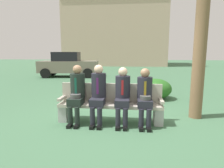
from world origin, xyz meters
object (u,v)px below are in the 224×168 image
object	(u,v)px
seated_man_rightmost	(145,94)
shrub_near_bench	(155,89)
park_bench	(110,103)
building_backdrop	(116,32)
seated_man_centerleft	(98,91)
parked_car_near	(68,65)
seated_man_leftmost	(77,91)
seated_man_centerright	(123,93)

from	to	relation	value
seated_man_rightmost	shrub_near_bench	size ratio (longest dim) A/B	1.12
park_bench	building_backdrop	xyz separation A→B (m)	(-1.79, 22.55, 4.07)
seated_man_centerleft	building_backdrop	world-z (taller)	building_backdrop
parked_car_near	building_backdrop	bearing A→B (deg)	81.92
park_bench	shrub_near_bench	bearing A→B (deg)	61.35
seated_man_leftmost	parked_car_near	world-z (taller)	parked_car_near
park_bench	seated_man_centerright	size ratio (longest dim) A/B	1.86
seated_man_leftmost	building_backdrop	bearing A→B (deg)	92.57
shrub_near_bench	parked_car_near	size ratio (longest dim) A/B	0.28
seated_man_centerright	shrub_near_bench	world-z (taller)	seated_man_centerright
seated_man_centerleft	seated_man_rightmost	size ratio (longest dim) A/B	1.06
seated_man_leftmost	seated_man_centerleft	size ratio (longest dim) A/B	0.99
seated_man_leftmost	seated_man_centerleft	distance (m)	0.50
shrub_near_bench	building_backdrop	xyz separation A→B (m)	(-3.12, 20.12, 4.15)
park_bench	seated_man_rightmost	xyz separation A→B (m)	(0.79, -0.14, 0.28)
seated_man_centerleft	seated_man_centerright	world-z (taller)	seated_man_centerleft
park_bench	seated_man_centerright	distance (m)	0.43
seated_man_centerright	parked_car_near	bearing A→B (deg)	116.35
seated_man_centerleft	shrub_near_bench	bearing A→B (deg)	57.98
seated_man_centerright	seated_man_rightmost	distance (m)	0.50
shrub_near_bench	seated_man_rightmost	bearing A→B (deg)	-101.82
seated_man_centerright	building_backdrop	world-z (taller)	building_backdrop
shrub_near_bench	parked_car_near	world-z (taller)	parked_car_near
seated_man_leftmost	building_backdrop	world-z (taller)	building_backdrop
seated_man_leftmost	shrub_near_bench	xyz separation A→B (m)	(2.10, 2.56, -0.39)
parked_car_near	shrub_near_bench	bearing A→B (deg)	-48.14
seated_man_leftmost	seated_man_centerleft	world-z (taller)	seated_man_centerleft
shrub_near_bench	parked_car_near	bearing A→B (deg)	131.86
seated_man_rightmost	shrub_near_bench	world-z (taller)	seated_man_rightmost
seated_man_rightmost	shrub_near_bench	bearing A→B (deg)	78.18
seated_man_centerleft	shrub_near_bench	size ratio (longest dim) A/B	1.18
park_bench	parked_car_near	distance (m)	9.05
seated_man_leftmost	shrub_near_bench	distance (m)	3.34
building_backdrop	seated_man_rightmost	bearing A→B (deg)	-83.50
seated_man_centerright	parked_car_near	world-z (taller)	parked_car_near
park_bench	seated_man_rightmost	bearing A→B (deg)	-9.88
park_bench	seated_man_rightmost	size ratio (longest dim) A/B	1.89
seated_man_leftmost	seated_man_centerright	bearing A→B (deg)	0.08
seated_man_leftmost	seated_man_rightmost	xyz separation A→B (m)	(1.57, -0.01, -0.03)
shrub_near_bench	parked_car_near	xyz separation A→B (m)	(-5.16, 5.76, 0.48)
seated_man_centerleft	parked_car_near	size ratio (longest dim) A/B	0.34
shrub_near_bench	park_bench	bearing A→B (deg)	-118.65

